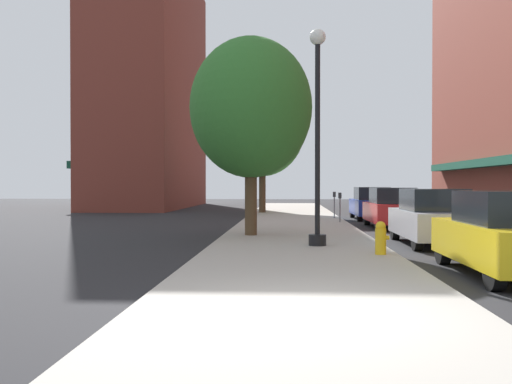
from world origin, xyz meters
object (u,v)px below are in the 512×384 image
tree_mid (251,108)px  tree_near (262,127)px  fire_hydrant (381,238)px  car_red (392,208)px  car_blue (371,204)px  car_yellow (507,235)px  parking_meter_far (340,203)px  car_silver (432,218)px  parking_meter_near (334,201)px  lamppost (318,133)px

tree_mid → tree_near: bearing=91.2°
fire_hydrant → car_red: bearing=78.4°
fire_hydrant → car_blue: (2.04, 15.65, 0.29)m
car_yellow → car_red: (0.00, 12.34, 0.00)m
parking_meter_far → car_yellow: (1.95, -14.08, -0.14)m
tree_near → car_silver: 18.61m
parking_meter_far → car_silver: (1.95, -8.35, -0.14)m
fire_hydrant → car_red: car_red is taller
parking_meter_far → car_silver: car_silver is taller
fire_hydrant → car_silver: 3.92m
car_yellow → parking_meter_far: bearing=98.5°
car_silver → car_blue: (0.00, 12.31, 0.00)m
car_blue → tree_mid: bearing=-117.6°
fire_hydrant → tree_near: 21.33m
fire_hydrant → car_yellow: (2.04, -2.40, 0.29)m
parking_meter_near → tree_mid: (-3.52, -9.70, 3.36)m
tree_mid → car_yellow: bearing=-53.7°
tree_near → car_blue: bearing=-39.7°
parking_meter_near → car_red: (1.95, -4.80, -0.14)m
lamppost → fire_hydrant: 3.59m
parking_meter_far → car_yellow: bearing=-82.1°
parking_meter_near → parking_meter_far: (0.00, -3.05, 0.00)m
parking_meter_far → car_blue: size_ratio=0.30×
car_blue → parking_meter_far: bearing=-116.5°
parking_meter_near → car_silver: bearing=-80.3°
tree_near → tree_mid: (0.32, -15.42, -0.93)m
tree_mid → fire_hydrant: bearing=-55.7°
parking_meter_far → car_blue: bearing=63.8°
fire_hydrant → parking_meter_near: (0.09, 14.74, 0.43)m
car_blue → parking_meter_near: bearing=-155.3°
car_blue → lamppost: bearing=-104.4°
parking_meter_near → car_red: size_ratio=0.30×
car_yellow → car_silver: (0.00, 5.74, 0.00)m
parking_meter_far → tree_mid: tree_mid is taller
car_silver → parking_meter_far: bearing=103.7°
car_silver → car_blue: same height
parking_meter_near → car_blue: size_ratio=0.30×
parking_meter_near → car_silver: (1.95, -11.40, -0.14)m
lamppost → parking_meter_far: bearing=81.3°
parking_meter_near → car_blue: bearing=25.0°
parking_meter_far → tree_mid: 8.24m
parking_meter_far → fire_hydrant: bearing=-90.4°
tree_near → parking_meter_near: bearing=-56.1°
fire_hydrant → parking_meter_far: bearing=89.6°
car_yellow → car_silver: 5.74m
fire_hydrant → car_silver: size_ratio=0.18×
parking_meter_far → tree_near: (-3.84, 8.78, 4.28)m
fire_hydrant → parking_meter_near: size_ratio=0.60×
lamppost → car_yellow: (3.44, -4.32, -2.39)m
parking_meter_far → car_yellow: size_ratio=0.30×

